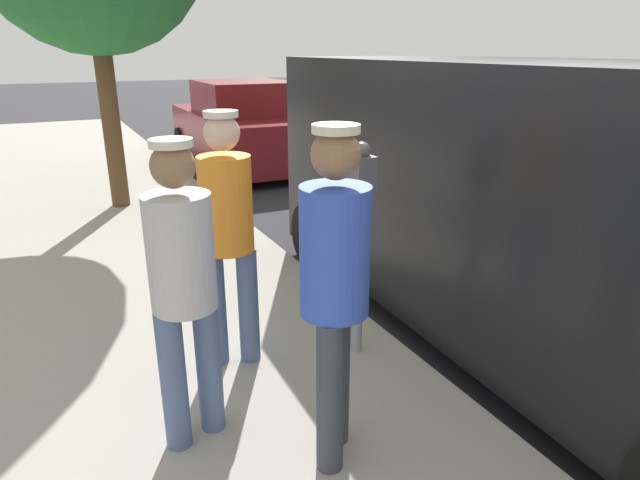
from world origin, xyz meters
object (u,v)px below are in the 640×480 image
object	(u,v)px
pedestrian_in_gray	(183,280)
parked_van	(533,196)
pedestrian_in_blue	(335,280)
parking_meter_near	(360,215)
parked_sedan_behind	(242,128)
pedestrian_in_orange	(227,226)

from	to	relation	value
pedestrian_in_gray	parked_van	distance (m)	2.80
parked_van	pedestrian_in_blue	bearing A→B (deg)	19.71
parking_meter_near	pedestrian_in_blue	world-z (taller)	pedestrian_in_blue
pedestrian_in_gray	parked_van	xyz separation A→B (m)	(-2.78, -0.30, 0.04)
pedestrian_in_blue	parking_meter_near	bearing A→B (deg)	-127.29
pedestrian_in_blue	parked_sedan_behind	size ratio (longest dim) A/B	0.40
pedestrian_in_gray	parked_sedan_behind	world-z (taller)	pedestrian_in_gray
pedestrian_in_orange	pedestrian_in_gray	world-z (taller)	pedestrian_in_orange
parking_meter_near	pedestrian_in_gray	distance (m)	1.34
pedestrian_in_blue	pedestrian_in_gray	distance (m)	0.79
parking_meter_near	pedestrian_in_orange	size ratio (longest dim) A/B	0.88
parked_sedan_behind	pedestrian_in_gray	bearing A→B (deg)	68.92
pedestrian_in_blue	pedestrian_in_gray	world-z (taller)	pedestrian_in_blue
parking_meter_near	parked_sedan_behind	xyz separation A→B (m)	(-1.70, -7.35, -0.43)
pedestrian_in_blue	parked_van	xyz separation A→B (m)	(-2.16, -0.77, -0.02)
pedestrian_in_blue	pedestrian_in_orange	bearing A→B (deg)	-80.99
pedestrian_in_gray	parked_sedan_behind	bearing A→B (deg)	-111.08
pedestrian_in_gray	parked_sedan_behind	size ratio (longest dim) A/B	0.38
parked_van	parked_sedan_behind	xyz separation A→B (m)	(-0.20, -7.44, -0.41)
parking_meter_near	parked_sedan_behind	world-z (taller)	parking_meter_near
pedestrian_in_blue	pedestrian_in_orange	world-z (taller)	pedestrian_in_blue
pedestrian_in_blue	parked_van	size ratio (longest dim) A/B	0.34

